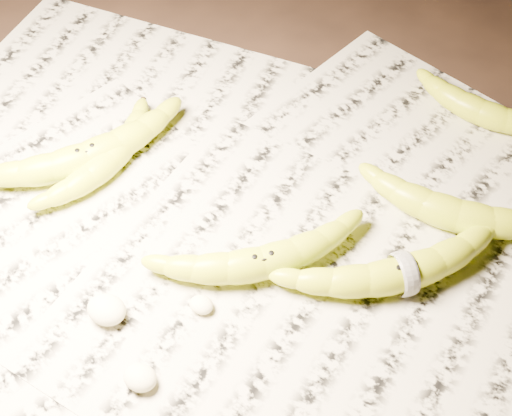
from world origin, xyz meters
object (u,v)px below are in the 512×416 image
at_px(banana_left_a, 86,155).
at_px(banana_left_b, 108,159).
at_px(banana_taped, 404,272).
at_px(banana_upper_a, 459,213).
at_px(banana_upper_b, 482,110).
at_px(banana_center, 262,261).

relative_size(banana_left_a, banana_left_b, 1.33).
distance_m(banana_left_b, banana_taped, 0.36).
distance_m(banana_left_a, banana_left_b, 0.03).
relative_size(banana_upper_a, banana_upper_b, 1.22).
distance_m(banana_left_b, banana_upper_b, 0.46).
xyz_separation_m(banana_left_a, banana_left_b, (0.02, 0.01, -0.00)).
xyz_separation_m(banana_center, banana_taped, (0.14, 0.05, 0.00)).
height_order(banana_left_b, banana_center, banana_center).
bearing_deg(banana_upper_b, banana_taped, -85.71).
distance_m(banana_left_a, banana_taped, 0.38).
distance_m(banana_left_a, banana_upper_a, 0.43).
height_order(banana_left_a, banana_taped, banana_left_a).
bearing_deg(banana_upper_b, banana_upper_a, -77.21).
bearing_deg(banana_left_a, banana_taped, -52.23).
relative_size(banana_left_a, banana_taped, 0.99).
bearing_deg(banana_taped, banana_left_b, 137.39).
distance_m(banana_upper_a, banana_upper_b, 0.17).
height_order(banana_center, banana_taped, same).
xyz_separation_m(banana_center, banana_upper_b, (0.15, 0.32, -0.00)).
bearing_deg(banana_upper_b, banana_left_a, -138.19).
bearing_deg(banana_center, banana_left_b, 126.12).
height_order(banana_taped, banana_upper_a, same).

